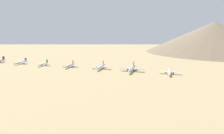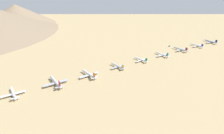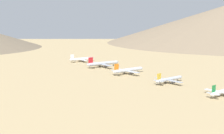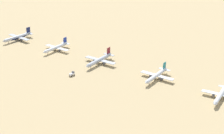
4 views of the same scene
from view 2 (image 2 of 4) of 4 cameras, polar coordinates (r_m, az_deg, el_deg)
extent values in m
plane|color=tan|center=(423.13, 8.43, 1.58)|extent=(2960.41, 2960.41, 0.00)
cylinder|color=#B2B7C1|center=(607.18, 26.43, 6.59)|extent=(36.57, 5.11, 3.85)
cone|color=#B2B7C1|center=(617.92, 24.95, 7.12)|extent=(3.37, 3.88, 3.77)
cone|color=#B2B7C1|center=(597.01, 27.94, 6.04)|extent=(2.95, 3.56, 3.46)
cube|color=#141E51|center=(597.72, 27.74, 6.56)|extent=(5.58, 0.55, 7.09)
cube|color=#A4A8B2|center=(598.45, 27.71, 6.16)|extent=(3.66, 12.26, 0.36)
cube|color=#A4A8B2|center=(606.55, 26.54, 6.49)|extent=(6.26, 34.58, 0.46)
cylinder|color=#4C4C54|center=(602.42, 26.12, 6.32)|extent=(4.33, 2.48, 2.33)
cylinder|color=#4C4C54|center=(612.26, 26.78, 6.45)|extent=(4.33, 2.48, 2.33)
cylinder|color=black|center=(615.21, 25.36, 6.76)|extent=(0.45, 0.45, 3.87)
cylinder|color=black|center=(604.30, 26.44, 6.29)|extent=(0.45, 0.45, 3.87)
cylinder|color=black|center=(608.57, 26.73, 6.34)|extent=(0.45, 0.45, 3.87)
cylinder|color=#141E51|center=(607.25, 26.43, 6.57)|extent=(20.17, 4.55, 3.86)
cylinder|color=silver|center=(556.36, 23.16, 5.74)|extent=(33.68, 4.63, 3.55)
cone|color=silver|center=(566.03, 21.66, 6.27)|extent=(3.10, 3.57, 3.47)
cone|color=silver|center=(547.23, 24.70, 5.20)|extent=(2.71, 3.27, 3.19)
cube|color=navy|center=(547.74, 24.48, 5.71)|extent=(5.14, 0.49, 6.53)
cube|color=silver|center=(548.51, 24.46, 5.32)|extent=(3.35, 11.29, 0.34)
cube|color=silver|center=(555.81, 23.27, 5.64)|extent=(5.69, 31.86, 0.42)
cylinder|color=#4C4C54|center=(552.03, 22.85, 5.45)|extent=(3.99, 2.27, 2.15)
cylinder|color=#4C4C54|center=(561.10, 23.51, 5.62)|extent=(3.99, 2.27, 2.15)
cylinder|color=black|center=(563.65, 22.07, 5.91)|extent=(0.41, 0.41, 3.56)
cylinder|color=black|center=(553.79, 23.18, 5.43)|extent=(0.41, 0.41, 3.56)
cylinder|color=black|center=(557.72, 23.46, 5.50)|extent=(0.41, 0.41, 3.56)
cylinder|color=#B2B7C1|center=(509.24, 19.06, 4.86)|extent=(36.86, 5.81, 3.87)
cone|color=#B2B7C1|center=(520.55, 17.33, 5.49)|extent=(3.46, 3.96, 3.80)
cone|color=#B2B7C1|center=(498.58, 20.85, 4.21)|extent=(3.04, 3.63, 3.49)
cube|color=maroon|center=(499.15, 20.59, 4.83)|extent=(5.62, 0.65, 7.14)
cube|color=#A4A8B2|center=(500.08, 20.58, 4.36)|extent=(3.91, 12.39, 0.37)
cube|color=#A4A8B2|center=(508.60, 19.19, 4.74)|extent=(6.93, 34.89, 0.46)
cylinder|color=#4C4C54|center=(504.74, 18.67, 4.50)|extent=(4.40, 2.57, 2.34)
cylinder|color=#4C4C54|center=(514.24, 19.51, 4.73)|extent=(4.40, 2.57, 2.34)
cylinder|color=black|center=(517.77, 17.82, 5.06)|extent=(0.45, 0.45, 3.89)
cylinder|color=black|center=(506.48, 19.07, 4.48)|extent=(0.45, 0.45, 3.89)
cylinder|color=black|center=(510.61, 19.44, 4.58)|extent=(0.45, 0.45, 3.89)
cylinder|color=silver|center=(461.51, 14.17, 3.53)|extent=(34.56, 4.91, 3.64)
cone|color=silver|center=(473.41, 12.52, 4.20)|extent=(3.19, 3.68, 3.56)
cone|color=silver|center=(450.20, 15.88, 2.83)|extent=(2.80, 3.37, 3.27)
cube|color=#14727F|center=(450.84, 15.62, 3.47)|extent=(5.27, 0.53, 6.70)
cube|color=silver|center=(451.80, 15.62, 2.99)|extent=(3.49, 11.59, 0.34)
cube|color=silver|center=(460.83, 14.29, 3.41)|extent=(5.99, 32.69, 0.43)
cylinder|color=#4C4C54|center=(457.70, 13.71, 3.15)|extent=(4.10, 2.35, 2.20)
cylinder|color=#4C4C54|center=(465.84, 14.69, 3.41)|extent=(4.10, 2.35, 2.20)
cylinder|color=black|center=(470.49, 12.98, 3.75)|extent=(0.42, 0.42, 3.66)
cylinder|color=black|center=(459.00, 14.15, 3.13)|extent=(0.42, 0.42, 3.66)
cylinder|color=black|center=(462.53, 14.57, 3.25)|extent=(0.42, 0.42, 3.66)
cylinder|color=silver|center=(422.78, 8.30, 2.14)|extent=(33.42, 7.92, 3.51)
cone|color=silver|center=(434.26, 6.56, 2.82)|extent=(3.39, 3.80, 3.44)
cone|color=silver|center=(411.89, 10.12, 1.42)|extent=(2.98, 3.48, 3.16)
cube|color=#197A38|center=(412.37, 9.82, 2.08)|extent=(5.08, 1.00, 6.46)
cube|color=silver|center=(413.42, 9.84, 1.58)|extent=(4.41, 11.38, 0.33)
cube|color=silver|center=(422.15, 8.44, 2.00)|extent=(8.77, 31.74, 0.42)
cylinder|color=#4C4C54|center=(419.24, 7.84, 1.70)|extent=(4.13, 2.62, 2.12)
cylinder|color=#4C4C54|center=(426.93, 8.86, 2.05)|extent=(4.13, 2.62, 2.12)
cylinder|color=black|center=(431.50, 7.06, 2.36)|extent=(0.41, 0.41, 3.53)
cylinder|color=black|center=(420.46, 8.29, 1.70)|extent=(0.41, 0.41, 3.53)
cylinder|color=black|center=(423.80, 8.74, 1.85)|extent=(0.41, 0.41, 3.53)
cylinder|color=#B2B7C1|center=(386.50, 1.60, 0.31)|extent=(35.21, 7.92, 3.70)
cone|color=#B2B7C1|center=(400.08, -0.16, 1.15)|extent=(3.53, 3.97, 3.62)
cone|color=#B2B7C1|center=(373.53, 3.46, -0.59)|extent=(3.11, 3.63, 3.33)
cube|color=gold|center=(374.16, 3.12, 0.19)|extent=(5.35, 0.99, 6.81)
cube|color=#A4A8B2|center=(375.35, 3.16, -0.40)|extent=(4.51, 11.97, 0.35)
cube|color=#A4A8B2|center=(385.74, 1.73, 0.15)|extent=(8.85, 33.42, 0.44)
cylinder|color=#4C4C54|center=(383.38, 0.99, -0.21)|extent=(4.33, 2.72, 2.24)
cylinder|color=#4C4C54|center=(390.31, 2.31, 0.22)|extent=(4.33, 2.72, 2.24)
cylinder|color=black|center=(396.80, 0.36, 0.61)|extent=(0.43, 0.43, 3.72)
cylinder|color=black|center=(384.19, 1.54, -0.20)|extent=(0.43, 0.43, 3.72)
cylinder|color=black|center=(387.20, 2.11, -0.01)|extent=(0.43, 0.43, 3.72)
cylinder|color=silver|center=(354.30, -6.67, -2.01)|extent=(40.82, 8.27, 4.29)
cone|color=silver|center=(371.85, -8.43, -0.82)|extent=(4.01, 4.54, 4.20)
cone|color=silver|center=(337.46, -4.75, -3.30)|extent=(3.52, 4.15, 3.86)
cube|color=orange|center=(338.32, -5.15, -2.29)|extent=(6.21, 1.01, 7.89)
cube|color=#B6BBC5|center=(339.83, -5.06, -3.03)|extent=(4.93, 13.82, 0.41)
cube|color=#B6BBC5|center=(353.30, -6.52, -2.21)|extent=(9.40, 38.71, 0.51)
cylinder|color=#4C4C54|center=(351.69, -7.53, -2.68)|extent=(4.97, 3.05, 2.59)
cylinder|color=#4C4C54|center=(357.77, -5.66, -2.10)|extent=(4.97, 3.05, 2.59)
cylinder|color=black|center=(367.58, -7.89, -1.54)|extent=(0.50, 0.50, 4.31)
cylinder|color=black|center=(351.91, -6.82, -2.67)|extent=(0.50, 0.50, 4.31)
cylinder|color=black|center=(354.56, -6.01, -2.42)|extent=(0.50, 0.50, 4.31)
cylinder|color=#B2B7C1|center=(337.43, -15.90, -4.12)|extent=(44.34, 6.39, 4.66)
cone|color=#B2B7C1|center=(358.28, -17.16, -2.59)|extent=(4.10, 4.72, 4.57)
cone|color=#B2B7C1|center=(317.24, -14.49, -5.82)|extent=(3.60, 4.33, 4.20)
cube|color=red|center=(318.40, -14.87, -4.63)|extent=(6.76, 0.69, 8.59)
cube|color=#A4A8B2|center=(320.11, -14.73, -5.47)|extent=(4.50, 14.87, 0.44)
cube|color=#A4A8B2|center=(336.22, -15.78, -4.37)|extent=(7.77, 41.94, 0.55)
cylinder|color=#4C4C54|center=(336.10, -16.99, -4.86)|extent=(5.26, 3.02, 2.82)
cylinder|color=#4C4C54|center=(339.72, -14.64, -4.25)|extent=(5.26, 3.02, 2.82)
cylinder|color=black|center=(353.17, -16.75, -3.44)|extent=(0.54, 0.54, 4.69)
cylinder|color=black|center=(335.31, -16.19, -4.89)|extent=(0.54, 0.54, 4.69)
cylinder|color=black|center=(336.89, -15.17, -4.62)|extent=(0.54, 0.54, 4.69)
cylinder|color=white|center=(330.02, -26.49, -6.70)|extent=(36.68, 4.61, 3.86)
cone|color=white|center=(347.78, -26.96, -5.24)|extent=(3.33, 3.85, 3.79)
cone|color=white|center=(312.70, -25.97, -8.31)|extent=(2.92, 3.54, 3.48)
cube|color=white|center=(313.73, -26.22, -7.29)|extent=(5.60, 0.47, 7.12)
cube|color=silver|center=(315.18, -26.07, -7.99)|extent=(3.50, 12.27, 0.37)
cube|color=silver|center=(328.99, -26.43, -6.92)|extent=(5.79, 34.67, 0.46)
cylinder|color=#4C4C54|center=(330.16, -27.45, -7.30)|extent=(4.32, 2.43, 2.34)
cylinder|color=#4C4C54|center=(330.68, -25.37, -6.83)|extent=(4.32, 2.43, 2.34)
cylinder|color=black|center=(343.44, -26.75, -6.01)|extent=(0.45, 0.45, 3.88)
cylinder|color=black|center=(328.77, -26.81, -7.35)|extent=(0.45, 0.45, 3.88)
cylinder|color=black|center=(328.99, -25.90, -7.15)|extent=(0.45, 0.45, 3.88)
cylinder|color=white|center=(330.16, -26.48, -6.74)|extent=(20.21, 4.28, 3.87)
cube|color=silver|center=(534.73, 16.14, 5.84)|extent=(5.21, 2.31, 1.70)
cube|color=#333338|center=(533.24, 16.29, 5.93)|extent=(1.81, 2.07, 1.10)
cylinder|color=black|center=(534.71, 16.36, 5.66)|extent=(1.10, 0.35, 1.10)
cylinder|color=black|center=(533.06, 16.19, 5.62)|extent=(1.10, 0.35, 1.10)
cylinder|color=black|center=(537.22, 16.05, 5.77)|extent=(1.10, 0.35, 1.10)
cylinder|color=black|center=(535.58, 15.88, 5.74)|extent=(1.10, 0.35, 1.10)
cone|color=#847056|center=(870.70, -25.79, 13.48)|extent=(286.21, 286.21, 73.98)
camera|label=1|loc=(596.65, -31.40, 11.70)|focal=28.24mm
camera|label=3|loc=(427.67, 44.03, 4.10)|focal=46.78mm
camera|label=4|loc=(583.79, -15.82, 21.12)|focal=57.75mm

